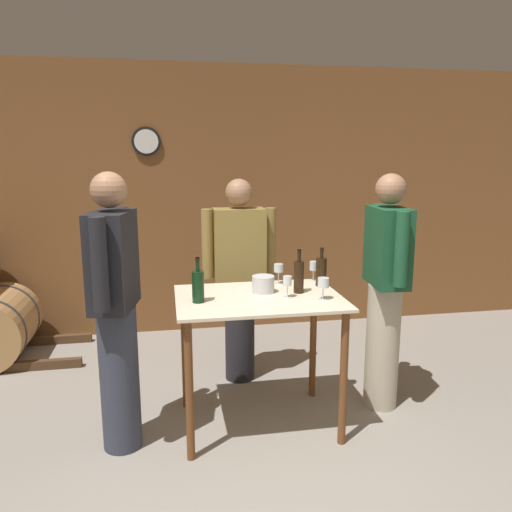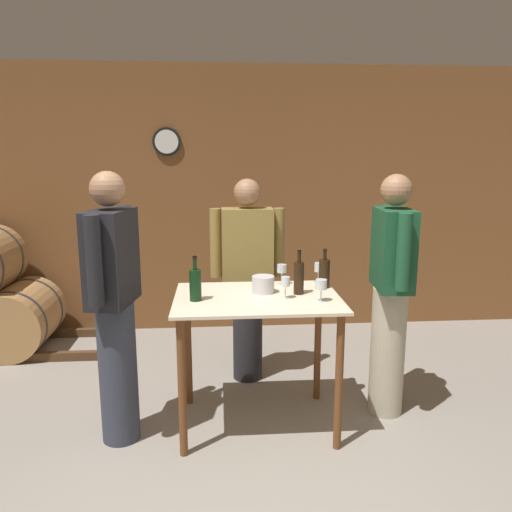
{
  "view_description": "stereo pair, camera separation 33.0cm",
  "coord_description": "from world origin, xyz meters",
  "px_view_note": "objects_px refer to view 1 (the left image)",
  "views": [
    {
      "loc": [
        -0.34,
        -2.25,
        1.82
      ],
      "look_at": [
        0.23,
        0.94,
        1.16
      ],
      "focal_mm": 35.0,
      "sensor_mm": 36.0,
      "label": 1
    },
    {
      "loc": [
        -0.01,
        -2.29,
        1.82
      ],
      "look_at": [
        0.23,
        0.94,
        1.16
      ],
      "focal_mm": 35.0,
      "sensor_mm": 36.0,
      "label": 2
    }
  ],
  "objects_px": {
    "wine_bottle_far_left": "(198,286)",
    "wine_glass_far_side": "(313,267)",
    "wine_bottle_left": "(299,276)",
    "wine_glass_near_center": "(279,269)",
    "wine_bottle_center": "(321,271)",
    "person_visitor_with_scarf": "(115,308)",
    "person_host": "(239,276)",
    "wine_glass_near_right": "(323,283)",
    "wine_glass_near_left": "(287,282)",
    "person_visitor_bearded": "(386,288)",
    "ice_bucket": "(263,284)"
  },
  "relations": [
    {
      "from": "wine_bottle_center",
      "to": "wine_glass_near_right",
      "type": "distance_m",
      "value": 0.34
    },
    {
      "from": "wine_bottle_far_left",
      "to": "wine_glass_far_side",
      "type": "bearing_deg",
      "value": 24.52
    },
    {
      "from": "wine_glass_near_right",
      "to": "ice_bucket",
      "type": "xyz_separation_m",
      "value": [
        -0.35,
        0.23,
        -0.05
      ]
    },
    {
      "from": "ice_bucket",
      "to": "person_visitor_with_scarf",
      "type": "xyz_separation_m",
      "value": [
        -0.94,
        -0.2,
        -0.05
      ]
    },
    {
      "from": "wine_bottle_left",
      "to": "wine_glass_near_right",
      "type": "height_order",
      "value": "wine_bottle_left"
    },
    {
      "from": "wine_bottle_left",
      "to": "person_visitor_with_scarf",
      "type": "height_order",
      "value": "person_visitor_with_scarf"
    },
    {
      "from": "wine_glass_near_right",
      "to": "person_host",
      "type": "bearing_deg",
      "value": 115.14
    },
    {
      "from": "wine_bottle_center",
      "to": "person_visitor_with_scarf",
      "type": "distance_m",
      "value": 1.42
    },
    {
      "from": "wine_glass_far_side",
      "to": "wine_bottle_far_left",
      "type": "bearing_deg",
      "value": -155.48
    },
    {
      "from": "wine_glass_near_center",
      "to": "person_visitor_bearded",
      "type": "bearing_deg",
      "value": -15.12
    },
    {
      "from": "wine_bottle_left",
      "to": "wine_glass_near_left",
      "type": "xyz_separation_m",
      "value": [
        -0.1,
        -0.1,
        -0.01
      ]
    },
    {
      "from": "wine_glass_near_left",
      "to": "ice_bucket",
      "type": "relative_size",
      "value": 0.96
    },
    {
      "from": "wine_glass_near_center",
      "to": "person_visitor_bearded",
      "type": "distance_m",
      "value": 0.77
    },
    {
      "from": "wine_glass_near_right",
      "to": "wine_bottle_center",
      "type": "bearing_deg",
      "value": 74.65
    },
    {
      "from": "wine_bottle_left",
      "to": "person_visitor_with_scarf",
      "type": "distance_m",
      "value": 1.19
    },
    {
      "from": "wine_glass_near_right",
      "to": "person_visitor_with_scarf",
      "type": "relative_size",
      "value": 0.08
    },
    {
      "from": "wine_bottle_far_left",
      "to": "wine_glass_near_center",
      "type": "distance_m",
      "value": 0.69
    },
    {
      "from": "wine_glass_near_left",
      "to": "ice_bucket",
      "type": "height_order",
      "value": "wine_glass_near_left"
    },
    {
      "from": "wine_bottle_center",
      "to": "person_visitor_with_scarf",
      "type": "xyz_separation_m",
      "value": [
        -1.38,
        -0.3,
        -0.1
      ]
    },
    {
      "from": "wine_bottle_far_left",
      "to": "ice_bucket",
      "type": "relative_size",
      "value": 1.93
    },
    {
      "from": "wine_bottle_far_left",
      "to": "wine_bottle_left",
      "type": "height_order",
      "value": "wine_bottle_left"
    },
    {
      "from": "ice_bucket",
      "to": "person_visitor_with_scarf",
      "type": "bearing_deg",
      "value": -168.19
    },
    {
      "from": "wine_bottle_far_left",
      "to": "person_visitor_with_scarf",
      "type": "height_order",
      "value": "person_visitor_with_scarf"
    },
    {
      "from": "person_host",
      "to": "wine_glass_near_right",
      "type": "bearing_deg",
      "value": -64.86
    },
    {
      "from": "wine_glass_near_right",
      "to": "person_host",
      "type": "relative_size",
      "value": 0.09
    },
    {
      "from": "wine_glass_near_right",
      "to": "wine_glass_far_side",
      "type": "bearing_deg",
      "value": 80.69
    },
    {
      "from": "wine_bottle_far_left",
      "to": "ice_bucket",
      "type": "distance_m",
      "value": 0.47
    },
    {
      "from": "wine_glass_near_center",
      "to": "ice_bucket",
      "type": "height_order",
      "value": "wine_glass_near_center"
    },
    {
      "from": "wine_glass_near_right",
      "to": "wine_glass_far_side",
      "type": "distance_m",
      "value": 0.48
    },
    {
      "from": "wine_bottle_far_left",
      "to": "wine_glass_near_center",
      "type": "xyz_separation_m",
      "value": [
        0.6,
        0.35,
        0.0
      ]
    },
    {
      "from": "wine_glass_near_left",
      "to": "wine_glass_near_center",
      "type": "relative_size",
      "value": 0.99
    },
    {
      "from": "wine_bottle_far_left",
      "to": "person_host",
      "type": "height_order",
      "value": "person_host"
    },
    {
      "from": "wine_bottle_center",
      "to": "wine_glass_far_side",
      "type": "xyz_separation_m",
      "value": [
        -0.01,
        0.15,
        -0.0
      ]
    },
    {
      "from": "wine_bottle_center",
      "to": "wine_glass_near_center",
      "type": "bearing_deg",
      "value": 159.83
    },
    {
      "from": "wine_bottle_left",
      "to": "wine_glass_far_side",
      "type": "relative_size",
      "value": 2.03
    },
    {
      "from": "wine_glass_far_side",
      "to": "wine_glass_near_center",
      "type": "bearing_deg",
      "value": -171.24
    },
    {
      "from": "wine_glass_near_left",
      "to": "person_visitor_bearded",
      "type": "distance_m",
      "value": 0.78
    },
    {
      "from": "wine_bottle_center",
      "to": "person_visitor_with_scarf",
      "type": "height_order",
      "value": "person_visitor_with_scarf"
    },
    {
      "from": "person_visitor_bearded",
      "to": "wine_glass_near_center",
      "type": "bearing_deg",
      "value": 164.88
    },
    {
      "from": "wine_glass_near_center",
      "to": "wine_bottle_far_left",
      "type": "bearing_deg",
      "value": -149.3
    },
    {
      "from": "wine_bottle_center",
      "to": "person_visitor_with_scarf",
      "type": "bearing_deg",
      "value": -167.8
    },
    {
      "from": "wine_glass_near_right",
      "to": "person_visitor_bearded",
      "type": "xyz_separation_m",
      "value": [
        0.54,
        0.24,
        -0.12
      ]
    },
    {
      "from": "wine_bottle_center",
      "to": "person_visitor_bearded",
      "type": "height_order",
      "value": "person_visitor_bearded"
    },
    {
      "from": "person_visitor_bearded",
      "to": "ice_bucket",
      "type": "bearing_deg",
      "value": -179.5
    },
    {
      "from": "wine_bottle_far_left",
      "to": "wine_glass_near_center",
      "type": "height_order",
      "value": "wine_bottle_far_left"
    },
    {
      "from": "wine_glass_near_left",
      "to": "person_host",
      "type": "distance_m",
      "value": 0.83
    },
    {
      "from": "wine_bottle_left",
      "to": "wine_glass_near_center",
      "type": "height_order",
      "value": "wine_bottle_left"
    },
    {
      "from": "wine_bottle_left",
      "to": "person_host",
      "type": "bearing_deg",
      "value": 113.26
    },
    {
      "from": "wine_bottle_left",
      "to": "person_host",
      "type": "relative_size",
      "value": 0.18
    },
    {
      "from": "wine_glass_far_side",
      "to": "person_host",
      "type": "relative_size",
      "value": 0.09
    }
  ]
}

